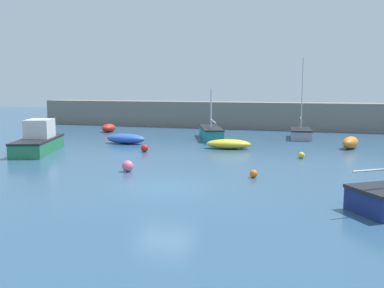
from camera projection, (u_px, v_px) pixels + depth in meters
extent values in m
cube|color=#2D5170|center=(165.00, 189.00, 18.53)|extent=(120.00, 120.00, 0.20)
cube|color=slate|center=(260.00, 115.00, 44.54)|extent=(49.54, 3.37, 2.73)
ellipsoid|color=red|center=(109.00, 128.00, 41.16)|extent=(1.34, 2.01, 0.77)
ellipsoid|color=orange|center=(350.00, 143.00, 29.99)|extent=(1.54, 2.39, 0.85)
cube|color=gray|center=(301.00, 134.00, 35.79)|extent=(1.98, 4.16, 0.73)
cube|color=black|center=(301.00, 129.00, 35.74)|extent=(2.02, 4.24, 0.12)
cylinder|color=silver|center=(302.00, 94.00, 35.35)|extent=(0.09, 0.09, 5.95)
cylinder|color=silver|center=(301.00, 118.00, 36.72)|extent=(0.27, 2.25, 0.07)
ellipsoid|color=yellow|center=(229.00, 144.00, 29.95)|extent=(3.29, 1.79, 0.66)
ellipsoid|color=#2D56B7|center=(126.00, 139.00, 32.65)|extent=(3.20, 1.46, 0.76)
cylinder|color=silver|center=(384.00, 169.00, 14.43)|extent=(2.13, 1.54, 0.07)
cube|color=teal|center=(211.00, 134.00, 35.62)|extent=(3.38, 5.76, 0.87)
cube|color=black|center=(211.00, 128.00, 35.56)|extent=(3.45, 5.87, 0.12)
cylinder|color=silver|center=(211.00, 109.00, 35.35)|extent=(0.12, 0.12, 3.29)
cylinder|color=silver|center=(213.00, 121.00, 33.74)|extent=(1.32, 3.30, 0.10)
cube|color=#287A4C|center=(38.00, 146.00, 28.21)|extent=(3.74, 6.01, 0.83)
cube|color=black|center=(38.00, 139.00, 28.14)|extent=(3.82, 6.13, 0.12)
cube|color=silver|center=(40.00, 129.00, 28.49)|extent=(2.15, 2.47, 1.34)
sphere|color=red|center=(145.00, 148.00, 28.50)|extent=(0.50, 0.50, 0.50)
sphere|color=orange|center=(254.00, 174.00, 20.41)|extent=(0.38, 0.38, 0.38)
sphere|color=#EA668C|center=(128.00, 166.00, 21.83)|extent=(0.58, 0.58, 0.58)
sphere|color=yellow|center=(301.00, 155.00, 25.94)|extent=(0.39, 0.39, 0.39)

